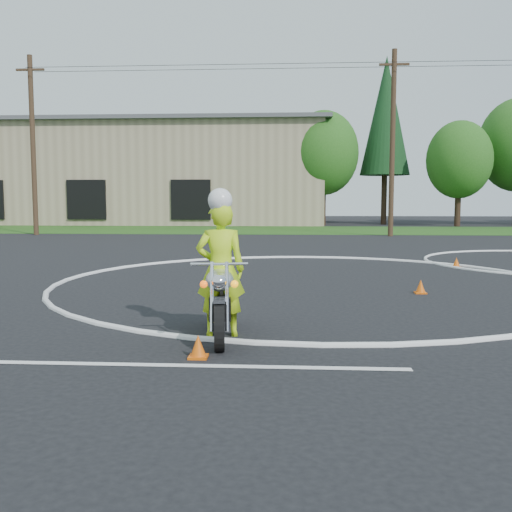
{
  "coord_description": "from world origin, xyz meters",
  "views": [
    {
      "loc": [
        -0.44,
        -10.67,
        2.01
      ],
      "look_at": [
        -1.01,
        -1.51,
        1.1
      ],
      "focal_mm": 40.0,
      "sensor_mm": 36.0,
      "label": 1
    }
  ],
  "objects": [
    {
      "name": "ground",
      "position": [
        0.0,
        0.0,
        0.0
      ],
      "size": [
        120.0,
        120.0,
        0.0
      ],
      "primitive_type": "plane",
      "color": "black",
      "rests_on": "ground"
    },
    {
      "name": "utility_poles",
      "position": [
        5.0,
        21.0,
        5.2
      ],
      "size": [
        41.6,
        1.12,
        10.0
      ],
      "color": "#473321",
      "rests_on": "ground"
    },
    {
      "name": "grass_strip",
      "position": [
        0.0,
        27.0,
        0.01
      ],
      "size": [
        120.0,
        10.0,
        0.02
      ],
      "primitive_type": "cube",
      "color": "#1E4714",
      "rests_on": "ground"
    },
    {
      "name": "treeline",
      "position": [
        14.78,
        34.61,
        6.62
      ],
      "size": [
        38.2,
        8.1,
        14.52
      ],
      "color": "#382619",
      "rests_on": "ground"
    },
    {
      "name": "rider_primary_grp",
      "position": [
        -1.47,
        -2.42,
        1.05
      ],
      "size": [
        0.77,
        0.55,
        2.18
      ],
      "rotation": [
        0.0,
        0.0,
        0.12
      ],
      "color": "#BAE618",
      "rests_on": "ground"
    },
    {
      "name": "course_markings",
      "position": [
        2.17,
        4.35,
        0.01
      ],
      "size": [
        19.05,
        19.05,
        0.12
      ],
      "color": "silver",
      "rests_on": "ground"
    },
    {
      "name": "warehouse",
      "position": [
        -18.0,
        39.99,
        4.16
      ],
      "size": [
        41.0,
        17.0,
        8.3
      ],
      "color": "tan",
      "rests_on": "ground"
    },
    {
      "name": "traffic_cones",
      "position": [
        4.43,
        4.34,
        0.14
      ],
      "size": [
        14.53,
        12.01,
        0.3
      ],
      "color": "#DF580B",
      "rests_on": "ground"
    },
    {
      "name": "primary_motorcycle",
      "position": [
        -1.46,
        -2.56,
        0.57
      ],
      "size": [
        0.78,
        2.23,
        1.17
      ],
      "rotation": [
        0.0,
        0.0,
        0.12
      ],
      "color": "black",
      "rests_on": "ground"
    }
  ]
}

